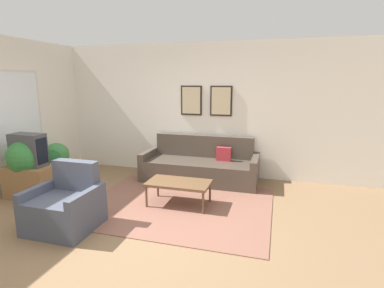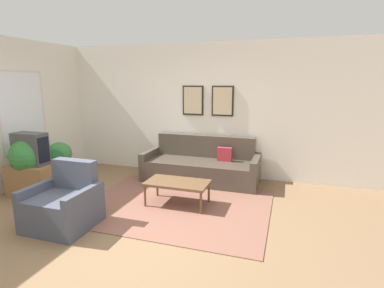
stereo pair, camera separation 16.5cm
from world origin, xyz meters
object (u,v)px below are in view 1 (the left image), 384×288
(coffee_table, at_px, (179,184))
(potted_plant_tall, at_px, (27,159))
(tv, at_px, (28,150))
(couch, at_px, (201,166))
(armchair, at_px, (66,207))

(coffee_table, distance_m, potted_plant_tall, 2.59)
(tv, bearing_deg, coffee_table, 8.19)
(coffee_table, height_order, potted_plant_tall, potted_plant_tall)
(tv, height_order, potted_plant_tall, tv)
(couch, bearing_deg, potted_plant_tall, -146.87)
(couch, xyz_separation_m, tv, (-2.52, -1.66, 0.53))
(tv, height_order, armchair, tv)
(couch, height_order, coffee_table, couch)
(coffee_table, height_order, armchair, armchair)
(couch, relative_size, tv, 4.00)
(coffee_table, bearing_deg, tv, -171.81)
(potted_plant_tall, bearing_deg, tv, 21.79)
(coffee_table, xyz_separation_m, potted_plant_tall, (-2.54, -0.38, 0.32))
(coffee_table, relative_size, armchair, 1.14)
(coffee_table, bearing_deg, potted_plant_tall, -171.57)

